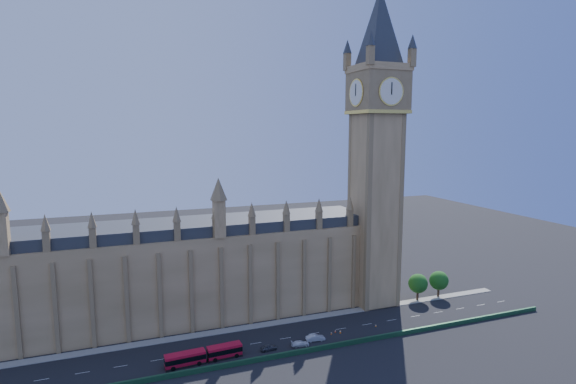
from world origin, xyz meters
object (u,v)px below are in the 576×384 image
object	(u,v)px
car_grey	(269,347)
red_bus	(204,355)
car_white	(300,344)
car_silver	(315,338)

from	to	relation	value
car_grey	red_bus	bearing A→B (deg)	86.34
red_bus	car_white	bearing A→B (deg)	-5.01
car_grey	car_white	size ratio (longest dim) A/B	0.89
car_silver	car_white	distance (m)	4.85
red_bus	car_white	world-z (taller)	red_bus
red_bus	car_grey	world-z (taller)	red_bus
red_bus	car_white	size ratio (longest dim) A/B	4.01
red_bus	car_silver	size ratio (longest dim) A/B	3.71
car_white	red_bus	bearing A→B (deg)	96.22
red_bus	car_silver	xyz separation A→B (m)	(28.46, 0.56, -0.80)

